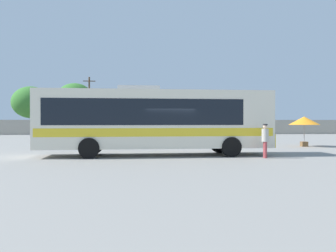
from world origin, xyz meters
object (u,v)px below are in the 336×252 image
roadside_tree_midright (146,108)px  roadside_tree_right (251,106)px  attendant_by_bus_door (265,139)px  roadside_tree_left (31,102)px  parked_car_second_dark_blue (125,130)px  vendor_umbrella_near_gate_orange (304,121)px  coach_bus_cream_yellow (153,119)px  parked_car_leftmost_red (81,130)px  roadside_tree_midleft (75,99)px  utility_pole_near (89,104)px  parked_car_rightmost_red (228,130)px  parked_car_third_silver (181,130)px

roadside_tree_midright → roadside_tree_right: bearing=6.2°
attendant_by_bus_door → roadside_tree_left: size_ratio=0.24×
parked_car_second_dark_blue → roadside_tree_midright: size_ratio=0.74×
vendor_umbrella_near_gate_orange → parked_car_second_dark_blue: size_ratio=0.55×
coach_bus_cream_yellow → roadside_tree_left: roadside_tree_left is taller
vendor_umbrella_near_gate_orange → roadside_tree_left: (-29.09, 29.83, 2.93)m
roadside_tree_right → coach_bus_cream_yellow: bearing=-115.6°
parked_car_leftmost_red → roadside_tree_right: (25.44, 10.40, 3.55)m
attendant_by_bus_door → roadside_tree_midright: size_ratio=0.32×
coach_bus_cream_yellow → roadside_tree_midleft: (-11.00, 34.94, 3.35)m
parked_car_leftmost_red → roadside_tree_midleft: roadside_tree_midleft is taller
coach_bus_cream_yellow → vendor_umbrella_near_gate_orange: size_ratio=5.70×
coach_bus_cream_yellow → utility_pole_near: (-8.52, 33.02, 2.43)m
parked_car_leftmost_red → utility_pole_near: utility_pole_near is taller
parked_car_leftmost_red → roadside_tree_left: 14.50m
parked_car_rightmost_red → roadside_tree_right: 12.69m
parked_car_leftmost_red → utility_pole_near: (-0.11, 7.82, 3.61)m
parked_car_third_silver → roadside_tree_midleft: bearing=151.1°
parked_car_third_silver → roadside_tree_right: bearing=36.7°
roadside_tree_right → utility_pole_near: bearing=-174.2°
roadside_tree_midright → parked_car_leftmost_red: bearing=-134.5°
attendant_by_bus_door → vendor_umbrella_near_gate_orange: (5.69, 7.42, 0.88)m
vendor_umbrella_near_gate_orange → roadside_tree_midleft: 36.95m
attendant_by_bus_door → parked_car_third_silver: (-1.03, 28.06, -0.23)m
attendant_by_bus_door → vendor_umbrella_near_gate_orange: 9.39m
attendant_by_bus_door → roadside_tree_right: size_ratio=0.25×
coach_bus_cream_yellow → vendor_umbrella_near_gate_orange: coach_bus_cream_yellow is taller
parked_car_leftmost_red → parked_car_second_dark_blue: bearing=7.1°
parked_car_second_dark_blue → roadside_tree_midright: (2.88, 7.86, 3.11)m
coach_bus_cream_yellow → parked_car_rightmost_red: size_ratio=2.83×
parked_car_rightmost_red → roadside_tree_midleft: roadside_tree_midleft is taller
coach_bus_cream_yellow → roadside_tree_left: (-17.78, 35.52, 2.80)m
roadside_tree_left → roadside_tree_midright: 17.91m
roadside_tree_left → roadside_tree_right: (34.82, 0.09, -0.43)m
parked_car_leftmost_red → roadside_tree_midright: 12.38m
roadside_tree_left → roadside_tree_right: 34.83m
parked_car_rightmost_red → roadside_tree_midleft: size_ratio=0.57×
parked_car_third_silver → roadside_tree_midright: 9.25m
roadside_tree_left → parked_car_leftmost_red: bearing=-47.7°
attendant_by_bus_door → roadside_tree_midleft: bearing=114.4°
roadside_tree_midright → roadside_tree_left: bearing=174.3°
parked_car_leftmost_red → roadside_tree_left: roadside_tree_left is taller
attendant_by_bus_door → coach_bus_cream_yellow: bearing=162.9°
vendor_umbrella_near_gate_orange → parked_car_second_dark_blue: 24.70m
coach_bus_cream_yellow → utility_pole_near: utility_pole_near is taller
utility_pole_near → parked_car_rightmost_red: bearing=-22.0°
roadside_tree_left → parked_car_third_silver: bearing=-22.3°
parked_car_second_dark_blue → parked_car_rightmost_red: bearing=-2.6°
parked_car_second_dark_blue → roadside_tree_left: roadside_tree_left is taller
attendant_by_bus_door → roadside_tree_midright: 36.03m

